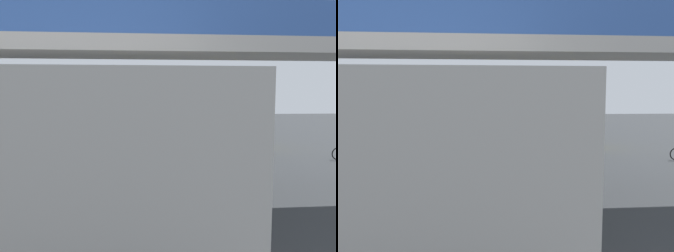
# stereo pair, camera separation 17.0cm
# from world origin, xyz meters

# --- Properties ---
(ground) EXTENTS (80.00, 80.00, 0.00)m
(ground) POSITION_xyz_m (0.00, 0.00, 0.00)
(ground) COLOR #2D3033
(city_bus) EXTENTS (11.54, 2.85, 3.15)m
(city_bus) POSITION_xyz_m (-1.26, -0.62, 1.88)
(city_bus) COLOR yellow
(city_bus) RESTS_ON ground
(pedestrian) EXTENTS (0.38, 0.38, 1.79)m
(pedestrian) POSITION_xyz_m (0.36, -4.42, 0.89)
(pedestrian) COLOR #2D2D38
(pedestrian) RESTS_ON ground
(traffic_sign) EXTENTS (0.08, 0.60, 2.80)m
(traffic_sign) POSITION_xyz_m (-5.46, -2.98, 1.89)
(traffic_sign) COLOR slate
(traffic_sign) RESTS_ON ground
(lane_dash_leftmost) EXTENTS (2.00, 0.20, 0.01)m
(lane_dash_leftmost) POSITION_xyz_m (-4.00, -3.40, 0.00)
(lane_dash_leftmost) COLOR silver
(lane_dash_leftmost) RESTS_ON ground
(lane_dash_left) EXTENTS (2.00, 0.20, 0.01)m
(lane_dash_left) POSITION_xyz_m (0.00, -3.40, 0.00)
(lane_dash_left) COLOR silver
(lane_dash_left) RESTS_ON ground
(lane_dash_centre) EXTENTS (2.00, 0.20, 0.01)m
(lane_dash_centre) POSITION_xyz_m (4.00, -3.40, 0.00)
(lane_dash_centre) COLOR silver
(lane_dash_centre) RESTS_ON ground
(pedestrian_overpass) EXTENTS (25.04, 2.60, 6.63)m
(pedestrian_overpass) POSITION_xyz_m (0.00, 11.05, 4.86)
(pedestrian_overpass) COLOR #B2ADA5
(pedestrian_overpass) RESTS_ON ground
(station_building) EXTENTS (9.00, 5.04, 4.20)m
(station_building) POSITION_xyz_m (3.20, 14.68, 2.10)
(station_building) COLOR #B2ADA5
(station_building) RESTS_ON ground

